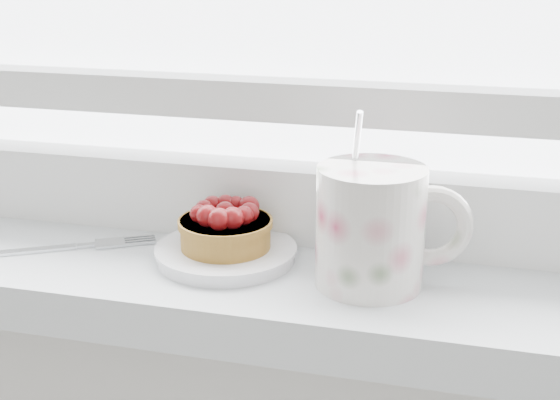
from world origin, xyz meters
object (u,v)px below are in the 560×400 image
(saucer, at_px, (226,253))
(floral_mug, at_px, (375,224))
(fork, at_px, (59,248))
(raspberry_tart, at_px, (226,226))

(saucer, xyz_separation_m, floral_mug, (0.13, -0.02, 0.05))
(fork, bearing_deg, floral_mug, 0.04)
(floral_mug, bearing_deg, raspberry_tart, 172.94)
(fork, bearing_deg, raspberry_tart, 6.11)
(raspberry_tart, relative_size, fork, 0.52)
(raspberry_tart, height_order, floral_mug, floral_mug)
(saucer, height_order, fork, saucer)
(raspberry_tart, xyz_separation_m, floral_mug, (0.13, -0.02, 0.02))
(floral_mug, bearing_deg, fork, -179.96)
(saucer, xyz_separation_m, raspberry_tart, (0.00, -0.00, 0.03))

